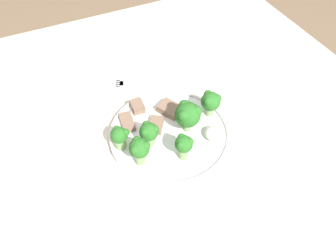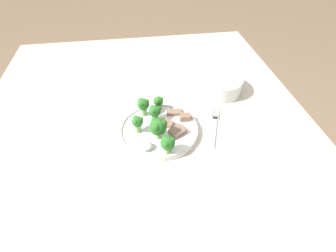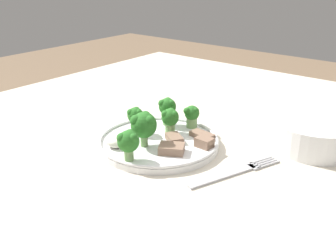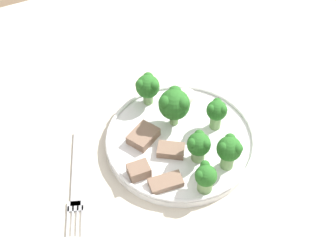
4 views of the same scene
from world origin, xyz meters
name	(u,v)px [view 2 (image 2 of 4)]	position (x,y,z in m)	size (l,w,h in m)	color
ground_plane	(152,219)	(0.00, 0.00, 0.00)	(8.00, 8.00, 0.00)	#7F664C
table	(145,132)	(0.00, 0.00, 0.62)	(1.08, 1.19, 0.71)	beige
dinner_plate	(159,130)	(0.04, -0.10, 0.72)	(0.24, 0.24, 0.02)	white
fork	(214,126)	(0.21, -0.10, 0.71)	(0.09, 0.19, 0.00)	#B2B2B7
cream_bowl	(219,85)	(0.28, 0.09, 0.74)	(0.16, 0.16, 0.06)	white
broccoli_floret_near_rim_left	(138,122)	(-0.02, -0.10, 0.76)	(0.03, 0.03, 0.06)	#7FA866
broccoli_floret_center_left	(168,143)	(0.05, -0.20, 0.76)	(0.04, 0.04, 0.06)	#7FA866
broccoli_floret_back_left	(158,126)	(0.03, -0.13, 0.77)	(0.05, 0.05, 0.07)	#7FA866
broccoli_floret_front_left	(155,112)	(0.03, -0.05, 0.75)	(0.04, 0.04, 0.05)	#7FA866
broccoli_floret_center_back	(158,103)	(0.05, 0.00, 0.75)	(0.03, 0.03, 0.05)	#7FA866
broccoli_floret_mid_cluster	(143,105)	(0.00, -0.02, 0.76)	(0.04, 0.04, 0.06)	#7FA866
meat_slice_front_slice	(185,117)	(0.13, -0.07, 0.73)	(0.03, 0.03, 0.02)	#846651
meat_slice_middle_slice	(167,123)	(0.07, -0.08, 0.73)	(0.05, 0.04, 0.01)	#846651
meat_slice_rear_slice	(178,131)	(0.09, -0.12, 0.73)	(0.06, 0.05, 0.02)	#846651
meat_slice_edge_slice	(174,112)	(0.10, -0.03, 0.73)	(0.05, 0.03, 0.01)	#846651
sauce_dollop	(146,146)	(-0.01, -0.17, 0.73)	(0.04, 0.03, 0.02)	silver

